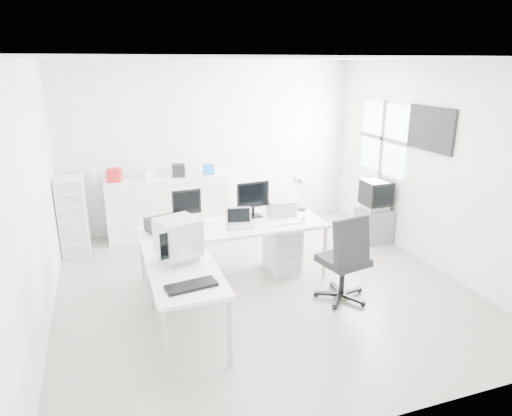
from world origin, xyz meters
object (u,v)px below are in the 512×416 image
object	(u,v)px
inkjet_printer	(166,224)
laser_printer	(281,207)
drawer_pedestal	(282,249)
tv_cabinet	(373,225)
crt_tv	(376,195)
filing_cabinet	(73,216)
lcd_monitor_small	(187,207)
crt_monitor	(178,240)
side_desk	(185,302)
office_chair	(343,256)
sideboard	(168,207)
lcd_monitor_large	(253,200)
laptop	(239,220)
main_desk	(234,252)

from	to	relation	value
inkjet_printer	laser_printer	size ratio (longest dim) A/B	1.25
drawer_pedestal	tv_cabinet	size ratio (longest dim) A/B	1.10
crt_tv	filing_cabinet	distance (m)	4.64
lcd_monitor_small	crt_monitor	world-z (taller)	same
drawer_pedestal	laser_printer	bearing A→B (deg)	73.61
side_desk	drawer_pedestal	bearing A→B (deg)	36.57
laser_printer	crt_tv	xyz separation A→B (m)	(1.73, 0.32, -0.08)
drawer_pedestal	crt_tv	world-z (taller)	crt_tv
side_desk	filing_cabinet	world-z (taller)	filing_cabinet
office_chair	sideboard	size ratio (longest dim) A/B	0.57
lcd_monitor_small	filing_cabinet	xyz separation A→B (m)	(-1.47, 1.40, -0.41)
inkjet_printer	crt_tv	xyz separation A→B (m)	(3.33, 0.44, -0.06)
lcd_monitor_large	crt_tv	distance (m)	2.16
laptop	main_desk	bearing A→B (deg)	126.85
office_chair	tv_cabinet	world-z (taller)	office_chair
laser_printer	tv_cabinet	bearing A→B (deg)	15.93
lcd_monitor_small	laptop	xyz separation A→B (m)	(0.60, -0.35, -0.13)
drawer_pedestal	crt_monitor	xyz separation A→B (m)	(-1.55, -0.90, 0.68)
laptop	sideboard	bearing A→B (deg)	117.42
sideboard	lcd_monitor_large	bearing A→B (deg)	-60.99
drawer_pedestal	crt_monitor	world-z (taller)	crt_monitor
laser_printer	crt_monitor	distance (m)	1.93
laser_printer	tv_cabinet	size ratio (longest dim) A/B	0.65
lcd_monitor_small	laser_printer	bearing A→B (deg)	-3.64
laser_printer	office_chair	size ratio (longest dim) A/B	0.32
inkjet_printer	lcd_monitor_large	size ratio (longest dim) A/B	0.94
side_desk	lcd_monitor_large	bearing A→B (deg)	48.37
lcd_monitor_small	lcd_monitor_large	bearing A→B (deg)	-2.31
office_chair	crt_monitor	bearing A→B (deg)	165.78
side_desk	filing_cabinet	size ratio (longest dim) A/B	1.22
side_desk	lcd_monitor_small	size ratio (longest dim) A/B	2.99
lcd_monitor_large	sideboard	world-z (taller)	lcd_monitor_large
laptop	tv_cabinet	distance (m)	2.58
inkjet_printer	crt_monitor	world-z (taller)	crt_monitor
side_desk	lcd_monitor_large	xyz separation A→B (m)	(1.20, 1.35, 0.61)
inkjet_printer	laser_printer	xyz separation A→B (m)	(1.60, 0.12, 0.02)
crt_monitor	sideboard	world-z (taller)	crt_monitor
main_desk	lcd_monitor_small	world-z (taller)	lcd_monitor_small
lcd_monitor_large	sideboard	xyz separation A→B (m)	(-0.92, 1.66, -0.49)
side_desk	office_chair	xyz separation A→B (m)	(1.93, 0.15, 0.19)
lcd_monitor_large	drawer_pedestal	bearing A→B (deg)	-34.29
crt_monitor	inkjet_printer	bearing A→B (deg)	72.54
side_desk	lcd_monitor_large	size ratio (longest dim) A/B	2.97
drawer_pedestal	crt_tv	xyz separation A→B (m)	(1.78, 0.49, 0.47)
lcd_monitor_large	laptop	bearing A→B (deg)	-135.15
side_desk	sideboard	size ratio (longest dim) A/B	0.71
drawer_pedestal	inkjet_printer	distance (m)	1.64
inkjet_printer	laptop	size ratio (longest dim) A/B	1.36
crt_tv	lcd_monitor_large	bearing A→B (deg)	-172.16
crt_monitor	lcd_monitor_large	bearing A→B (deg)	25.05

